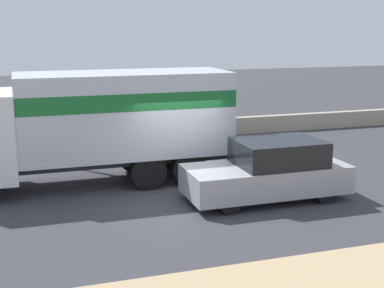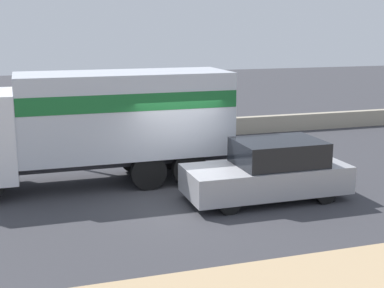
# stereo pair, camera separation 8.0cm
# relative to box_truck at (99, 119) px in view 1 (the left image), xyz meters

# --- Properties ---
(ground_plane) EXTENTS (80.00, 80.00, 0.00)m
(ground_plane) POSITION_rel_box_truck_xyz_m (2.08, -2.36, -1.94)
(ground_plane) COLOR #38383D
(stone_wall_backdrop) EXTENTS (60.00, 0.35, 0.72)m
(stone_wall_backdrop) POSITION_rel_box_truck_xyz_m (2.08, 5.59, -1.58)
(stone_wall_backdrop) COLOR #A39984
(stone_wall_backdrop) RESTS_ON ground_plane
(box_truck) EXTENTS (7.87, 2.40, 3.26)m
(box_truck) POSITION_rel_box_truck_xyz_m (0.00, 0.00, 0.00)
(box_truck) COLOR silver
(box_truck) RESTS_ON ground_plane
(car_hatchback) EXTENTS (4.35, 1.81, 1.60)m
(car_hatchback) POSITION_rel_box_truck_xyz_m (4.09, -2.82, -1.17)
(car_hatchback) COLOR #9E9EA3
(car_hatchback) RESTS_ON ground_plane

